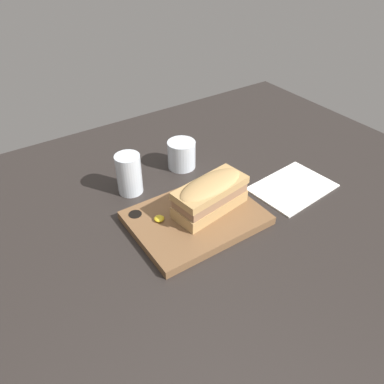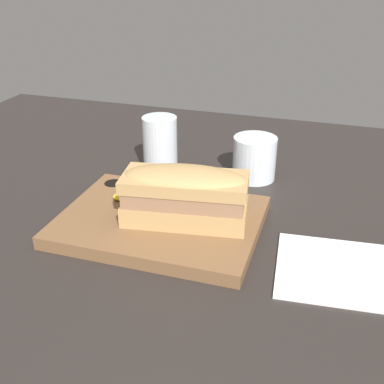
{
  "view_description": "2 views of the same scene",
  "coord_description": "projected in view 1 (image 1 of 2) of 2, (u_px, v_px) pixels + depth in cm",
  "views": [
    {
      "loc": [
        -44.7,
        -61.18,
        63.42
      ],
      "look_at": [
        -3.84,
        -0.47,
        8.07
      ],
      "focal_mm": 35.0,
      "sensor_mm": 36.0,
      "label": 1
    },
    {
      "loc": [
        19.42,
        -65.46,
        41.79
      ],
      "look_at": [
        -0.72,
        -1.95,
        7.88
      ],
      "focal_mm": 45.0,
      "sensor_mm": 36.0,
      "label": 2
    }
  ],
  "objects": [
    {
      "name": "wine_glass",
      "position": [
        182.0,
        156.0,
        1.1
      ],
      "size": [
        8.22,
        8.22,
        8.23
      ],
      "color": "silver",
      "rests_on": "dining_table"
    },
    {
      "name": "serving_board",
      "position": [
        195.0,
        218.0,
        0.92
      ],
      "size": [
        31.01,
        23.38,
        2.15
      ],
      "color": "brown",
      "rests_on": "dining_table"
    },
    {
      "name": "dining_table",
      "position": [
        203.0,
        208.0,
        0.98
      ],
      "size": [
        148.13,
        112.57,
        2.0
      ],
      "color": "#282321",
      "rests_on": "ground"
    },
    {
      "name": "mustard_dollop",
      "position": [
        159.0,
        219.0,
        0.89
      ],
      "size": [
        2.48,
        2.48,
        0.99
      ],
      "color": "gold",
      "rests_on": "serving_board"
    },
    {
      "name": "water_glass",
      "position": [
        129.0,
        176.0,
        0.99
      ],
      "size": [
        6.7,
        6.7,
        11.17
      ],
      "color": "silver",
      "rests_on": "dining_table"
    },
    {
      "name": "sandwich",
      "position": [
        210.0,
        194.0,
        0.9
      ],
      "size": [
        19.78,
        10.74,
        8.73
      ],
      "rotation": [
        0.0,
        0.0,
        0.15
      ],
      "color": "tan",
      "rests_on": "serving_board"
    },
    {
      "name": "napkin",
      "position": [
        292.0,
        187.0,
        1.03
      ],
      "size": [
        22.99,
        17.34,
        0.4
      ],
      "rotation": [
        0.0,
        0.0,
        0.09
      ],
      "color": "white",
      "rests_on": "dining_table"
    }
  ]
}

